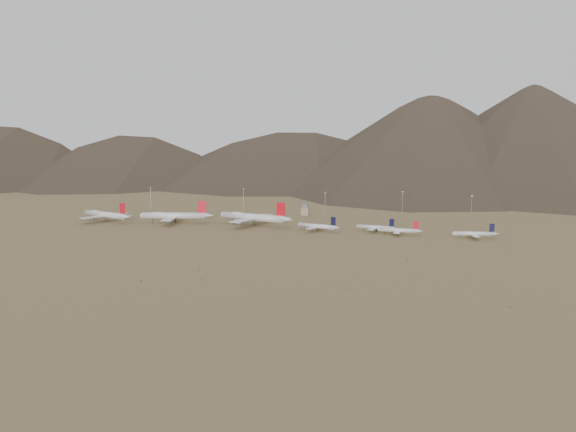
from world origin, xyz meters
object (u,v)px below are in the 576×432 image
(widebody_centre, at_px, (174,216))
(control_tower, at_px, (305,210))
(narrowbody_a, at_px, (318,226))
(widebody_west, at_px, (106,215))
(widebody_east, at_px, (253,217))
(narrowbody_b, at_px, (376,227))

(widebody_centre, relative_size, control_tower, 5.86)
(widebody_centre, height_order, narrowbody_a, widebody_centre)
(widebody_west, height_order, control_tower, widebody_west)
(widebody_west, relative_size, narrowbody_a, 1.58)
(widebody_east, relative_size, narrowbody_a, 1.89)
(widebody_centre, relative_size, widebody_east, 0.91)
(narrowbody_a, bearing_deg, widebody_west, -164.53)
(widebody_centre, bearing_deg, widebody_east, -9.81)
(widebody_centre, height_order, control_tower, widebody_centre)
(widebody_west, bearing_deg, control_tower, 47.56)
(widebody_west, height_order, widebody_east, widebody_east)
(narrowbody_a, bearing_deg, control_tower, 125.62)
(widebody_west, height_order, narrowbody_a, widebody_west)
(narrowbody_a, xyz_separation_m, narrowbody_b, (50.11, 10.70, -0.46))
(widebody_east, xyz_separation_m, control_tower, (29.19, 83.35, -2.73))
(widebody_east, height_order, narrowbody_a, widebody_east)
(widebody_east, xyz_separation_m, narrowbody_b, (115.85, -3.82, -4.01))
(widebody_east, bearing_deg, widebody_west, -161.57)
(widebody_east, relative_size, narrowbody_b, 2.06)
(widebody_centre, bearing_deg, narrowbody_b, -13.84)
(narrowbody_a, bearing_deg, widebody_east, -177.31)
(widebody_centre, height_order, widebody_east, widebody_east)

